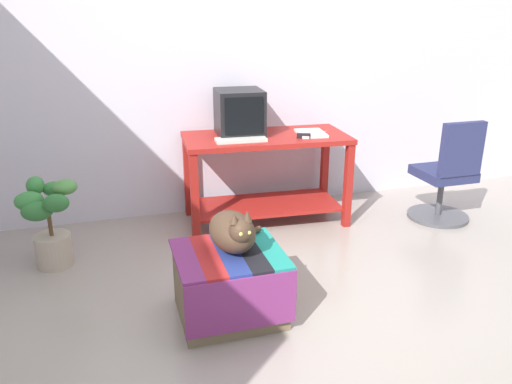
{
  "coord_description": "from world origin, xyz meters",
  "views": [
    {
      "loc": [
        -0.99,
        -2.27,
        1.72
      ],
      "look_at": [
        -0.06,
        0.85,
        0.55
      ],
      "focal_mm": 35.41,
      "sensor_mm": 36.0,
      "label": 1
    }
  ],
  "objects": [
    {
      "name": "ottoman_with_blanket",
      "position": [
        -0.39,
        0.27,
        0.21
      ],
      "size": [
        0.62,
        0.57,
        0.41
      ],
      "color": "#7A664C",
      "rests_on": "ground_plane"
    },
    {
      "name": "book",
      "position": [
        0.62,
        1.53,
        0.76
      ],
      "size": [
        0.25,
        0.32,
        0.02
      ],
      "primitive_type": "cube",
      "rotation": [
        0.0,
        0.0,
        -0.12
      ],
      "color": "white",
      "rests_on": "desk"
    },
    {
      "name": "cat",
      "position": [
        -0.36,
        0.3,
        0.53
      ],
      "size": [
        0.38,
        0.42,
        0.29
      ],
      "rotation": [
        0.0,
        0.0,
        0.11
      ],
      "color": "#473323",
      "rests_on": "ottoman_with_blanket"
    },
    {
      "name": "back_wall",
      "position": [
        0.0,
        2.05,
        1.3
      ],
      "size": [
        8.0,
        0.1,
        2.6
      ],
      "primitive_type": "cube",
      "color": "silver",
      "rests_on": "ground_plane"
    },
    {
      "name": "tv_monitor",
      "position": [
        0.05,
        1.69,
        0.93
      ],
      "size": [
        0.39,
        0.41,
        0.37
      ],
      "rotation": [
        0.0,
        0.0,
        -0.06
      ],
      "color": "black",
      "rests_on": "desk"
    },
    {
      "name": "stapler",
      "position": [
        0.52,
        1.42,
        0.77
      ],
      "size": [
        0.12,
        0.08,
        0.04
      ],
      "primitive_type": "cube",
      "rotation": [
        0.0,
        0.0,
        1.15
      ],
      "color": "black",
      "rests_on": "desk"
    },
    {
      "name": "pen",
      "position": [
        0.72,
        1.56,
        0.76
      ],
      "size": [
        0.14,
        0.05,
        0.01
      ],
      "primitive_type": "cylinder",
      "rotation": [
        0.0,
        1.57,
        0.33
      ],
      "color": "#B7B7BC",
      "rests_on": "desk"
    },
    {
      "name": "potted_plant",
      "position": [
        -1.45,
        1.25,
        0.32
      ],
      "size": [
        0.42,
        0.34,
        0.64
      ],
      "color": "#B7A893",
      "rests_on": "ground_plane"
    },
    {
      "name": "keyboard",
      "position": [
        0.01,
        1.47,
        0.77
      ],
      "size": [
        0.41,
        0.17,
        0.02
      ],
      "primitive_type": "cube",
      "rotation": [
        0.0,
        0.0,
        -0.06
      ],
      "color": "beige",
      "rests_on": "desk"
    },
    {
      "name": "office_chair",
      "position": [
        1.73,
        1.16,
        0.39
      ],
      "size": [
        0.52,
        0.52,
        0.89
      ],
      "rotation": [
        0.0,
        0.0,
        3.15
      ],
      "color": "#4C4C51",
      "rests_on": "ground_plane"
    },
    {
      "name": "ground_plane",
      "position": [
        0.0,
        0.0,
        0.0
      ],
      "size": [
        14.0,
        14.0,
        0.0
      ],
      "primitive_type": "plane",
      "color": "#9E9389"
    },
    {
      "name": "desk",
      "position": [
        0.25,
        1.6,
        0.51
      ],
      "size": [
        1.38,
        0.72,
        0.75
      ],
      "rotation": [
        0.0,
        0.0,
        -0.06
      ],
      "color": "maroon",
      "rests_on": "ground_plane"
    }
  ]
}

